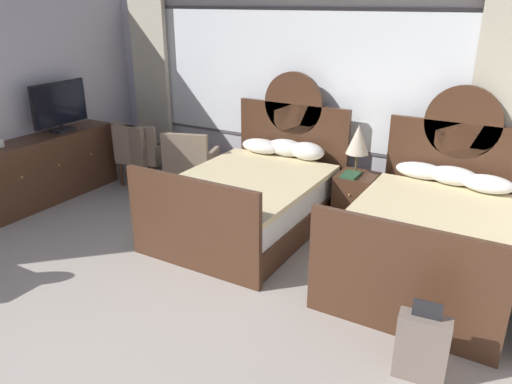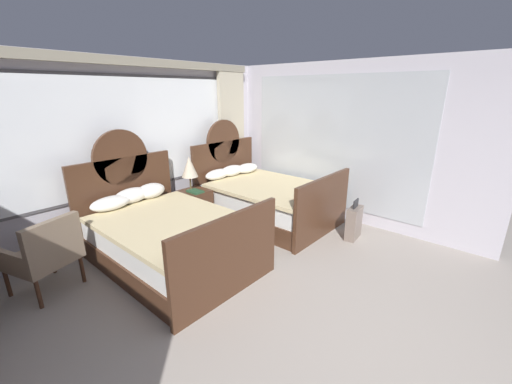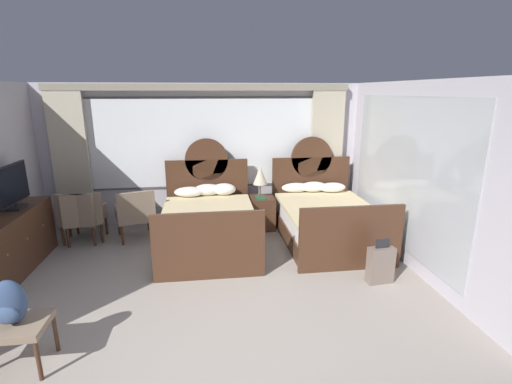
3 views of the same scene
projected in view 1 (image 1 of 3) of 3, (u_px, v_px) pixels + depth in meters
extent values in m
plane|color=#9E9389|center=(58.00, 364.00, 3.66)|extent=(24.00, 24.00, 0.00)
cube|color=silver|center=(299.00, 96.00, 6.44)|extent=(6.01, 0.07, 2.70)
cube|color=#575459|center=(298.00, 79.00, 6.32)|extent=(4.53, 0.02, 1.74)
cube|color=white|center=(298.00, 79.00, 6.31)|extent=(4.45, 0.02, 1.66)
cube|color=#C1B79E|center=(152.00, 86.00, 7.48)|extent=(0.63, 0.08, 2.60)
cube|color=#C1B79E|center=(498.00, 124.00, 5.22)|extent=(0.63, 0.08, 2.60)
cube|color=#472B1C|center=(250.00, 217.00, 5.78)|extent=(1.47, 2.14, 0.30)
cube|color=white|center=(250.00, 193.00, 5.67)|extent=(1.41, 2.04, 0.30)
cube|color=beige|center=(246.00, 181.00, 5.54)|extent=(1.51, 1.94, 0.06)
cube|color=#472B1C|center=(292.00, 153.00, 6.48)|extent=(1.55, 0.06, 1.30)
cylinder|color=#472B1C|center=(293.00, 104.00, 6.24)|extent=(0.81, 0.06, 0.81)
cube|color=#472B1C|center=(192.00, 225.00, 4.77)|extent=(1.55, 0.06, 0.98)
ellipsoid|color=white|center=(262.00, 146.00, 6.41)|extent=(0.56, 0.29, 0.18)
ellipsoid|color=white|center=(286.00, 148.00, 6.29)|extent=(0.52, 0.26, 0.22)
ellipsoid|color=white|center=(307.00, 151.00, 6.14)|extent=(0.45, 0.28, 0.22)
cube|color=#472B1C|center=(427.00, 260.00, 4.83)|extent=(1.47, 2.14, 0.30)
cube|color=white|center=(431.00, 233.00, 4.72)|extent=(1.41, 2.04, 0.30)
cube|color=beige|center=(431.00, 219.00, 4.59)|extent=(1.51, 1.94, 0.06)
cube|color=#472B1C|center=(454.00, 179.00, 5.53)|extent=(1.55, 0.06, 1.30)
cylinder|color=#472B1C|center=(463.00, 123.00, 5.29)|extent=(0.81, 0.06, 0.81)
cube|color=#472B1C|center=(401.00, 282.00, 3.82)|extent=(1.55, 0.06, 0.98)
ellipsoid|color=white|center=(421.00, 171.00, 5.51)|extent=(0.56, 0.25, 0.18)
ellipsoid|color=white|center=(453.00, 176.00, 5.32)|extent=(0.53, 0.27, 0.20)
ellipsoid|color=white|center=(488.00, 184.00, 5.11)|extent=(0.52, 0.30, 0.18)
cube|color=#472B1C|center=(355.00, 199.00, 5.86)|extent=(0.45, 0.45, 0.63)
sphere|color=tan|center=(349.00, 195.00, 5.62)|extent=(0.02, 0.02, 0.02)
cylinder|color=brown|center=(356.00, 172.00, 5.79)|extent=(0.14, 0.14, 0.02)
cylinder|color=brown|center=(356.00, 163.00, 5.75)|extent=(0.03, 0.03, 0.22)
cone|color=beige|center=(358.00, 139.00, 5.64)|extent=(0.27, 0.27, 0.34)
cube|color=#285133|center=(351.00, 175.00, 5.69)|extent=(0.18, 0.26, 0.03)
cube|color=#472B1C|center=(47.00, 168.00, 6.53)|extent=(0.47, 1.99, 0.88)
sphere|color=tan|center=(91.00, 154.00, 6.82)|extent=(0.03, 0.03, 0.03)
sphere|color=tan|center=(59.00, 165.00, 6.39)|extent=(0.03, 0.03, 0.03)
sphere|color=tan|center=(22.00, 177.00, 5.95)|extent=(0.03, 0.03, 0.03)
cube|color=black|center=(63.00, 130.00, 6.61)|extent=(0.20, 0.28, 0.04)
cylinder|color=black|center=(63.00, 127.00, 6.59)|extent=(0.04, 0.04, 0.05)
cube|color=black|center=(59.00, 104.00, 6.48)|extent=(0.04, 0.84, 0.57)
cube|color=black|center=(60.00, 104.00, 6.47)|extent=(0.01, 0.80, 0.53)
cylinder|color=white|center=(1.00, 144.00, 5.90)|extent=(0.08, 0.08, 0.08)
torus|color=white|center=(3.00, 144.00, 5.88)|extent=(0.05, 0.01, 0.05)
cube|color=#84705B|center=(192.00, 165.00, 6.79)|extent=(0.79, 0.79, 0.10)
cube|color=#84705B|center=(185.00, 151.00, 6.44)|extent=(0.62, 0.27, 0.46)
cube|color=#84705B|center=(212.00, 157.00, 6.69)|extent=(0.23, 0.56, 0.16)
cube|color=#84705B|center=(173.00, 155.00, 6.80)|extent=(0.23, 0.56, 0.16)
cylinder|color=#472B1C|center=(217.00, 175.00, 7.06)|extent=(0.04, 0.04, 0.35)
cylinder|color=#472B1C|center=(182.00, 173.00, 7.16)|extent=(0.04, 0.04, 0.35)
cylinder|color=#472B1C|center=(205.00, 188.00, 6.58)|extent=(0.04, 0.04, 0.35)
cylinder|color=#472B1C|center=(168.00, 185.00, 6.68)|extent=(0.04, 0.04, 0.35)
cube|color=#84705B|center=(145.00, 155.00, 7.20)|extent=(0.71, 0.71, 0.10)
cube|color=#84705B|center=(128.00, 141.00, 6.89)|extent=(0.63, 0.16, 0.46)
cube|color=#84705B|center=(158.00, 150.00, 6.99)|extent=(0.13, 0.57, 0.16)
cube|color=#84705B|center=(132.00, 144.00, 7.31)|extent=(0.13, 0.57, 0.16)
cylinder|color=#472B1C|center=(172.00, 169.00, 7.32)|extent=(0.04, 0.04, 0.35)
cylinder|color=#472B1C|center=(148.00, 162.00, 7.62)|extent=(0.04, 0.04, 0.35)
cylinder|color=#472B1C|center=(144.00, 178.00, 6.93)|extent=(0.04, 0.04, 0.35)
cylinder|color=#472B1C|center=(121.00, 171.00, 7.23)|extent=(0.04, 0.04, 0.35)
cube|color=#84705B|center=(145.00, 155.00, 7.20)|extent=(0.78, 0.78, 0.10)
cube|color=#84705B|center=(135.00, 142.00, 6.85)|extent=(0.63, 0.25, 0.46)
cube|color=#84705B|center=(162.00, 148.00, 7.08)|extent=(0.21, 0.56, 0.16)
cube|color=#84705B|center=(127.00, 146.00, 7.21)|extent=(0.21, 0.56, 0.16)
cylinder|color=#472B1C|center=(170.00, 166.00, 7.46)|extent=(0.04, 0.04, 0.35)
cylinder|color=#472B1C|center=(138.00, 163.00, 7.58)|extent=(0.04, 0.04, 0.35)
cylinder|color=#472B1C|center=(155.00, 177.00, 6.98)|extent=(0.04, 0.04, 0.35)
cylinder|color=#472B1C|center=(122.00, 174.00, 7.10)|extent=(0.04, 0.04, 0.35)
cube|color=#75665B|center=(422.00, 348.00, 3.45)|extent=(0.37, 0.19, 0.51)
cube|color=#232326|center=(427.00, 310.00, 3.33)|extent=(0.20, 0.04, 0.13)
cylinder|color=black|center=(397.00, 368.00, 3.59)|extent=(0.05, 0.03, 0.05)
cylinder|color=black|center=(438.00, 380.00, 3.48)|extent=(0.05, 0.03, 0.05)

